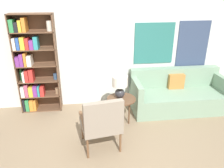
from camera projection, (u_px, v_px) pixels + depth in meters
name	position (u px, v px, depth m)	size (l,w,h in m)	color
ground_plane	(118.00, 159.00, 3.51)	(14.00, 14.00, 0.00)	#847056
wall_back	(108.00, 47.00, 4.85)	(6.40, 0.08, 2.70)	silver
bookshelf	(32.00, 66.00, 4.62)	(0.86, 0.30, 2.11)	brown
armchair	(102.00, 121.00, 3.53)	(0.72, 0.70, 0.97)	brown
couch	(177.00, 95.00, 4.99)	(2.09, 0.91, 0.87)	gray
side_table	(121.00, 101.00, 4.35)	(0.57, 0.57, 0.54)	brown
table_lamp	(120.00, 85.00, 4.25)	(0.30, 0.30, 0.46)	#2D2D33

